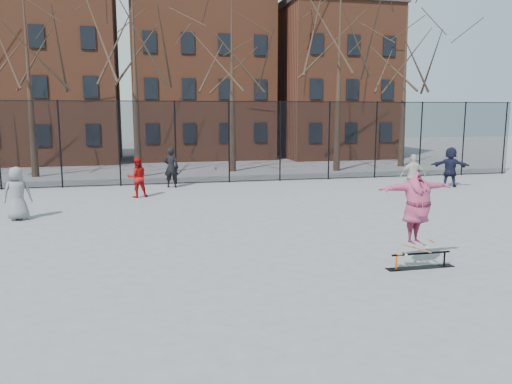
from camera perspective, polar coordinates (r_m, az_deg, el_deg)
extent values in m
plane|color=slate|center=(12.04, 1.88, -7.63)|extent=(100.00, 100.00, 0.00)
cube|color=black|center=(11.96, 18.26, -8.20)|extent=(1.62, 0.25, 0.01)
cylinder|color=#E95D0D|center=(11.62, 15.75, -7.75)|extent=(0.04, 0.04, 0.33)
cylinder|color=black|center=(12.22, 20.73, -7.17)|extent=(0.04, 0.04, 0.33)
cylinder|color=black|center=(11.87, 18.34, -6.69)|extent=(1.43, 0.05, 0.05)
imported|color=#47378A|center=(11.57, 17.88, -2.39)|extent=(2.02, 0.84, 1.59)
imported|color=slate|center=(17.81, -25.61, -0.15)|extent=(0.91, 0.64, 1.74)
imported|color=black|center=(23.32, -9.66, 2.78)|extent=(0.78, 0.63, 1.86)
imported|color=#A50E0E|center=(20.91, -13.41, 1.65)|extent=(0.90, 0.75, 1.65)
imported|color=beige|center=(21.21, 17.52, 1.75)|extent=(1.12, 0.68, 1.78)
imported|color=#191D33|center=(24.90, 21.31, 2.69)|extent=(1.79, 1.28, 1.86)
cylinder|color=black|center=(24.47, -21.49, 5.09)|extent=(0.07, 0.07, 4.00)
cylinder|color=black|center=(24.21, -15.38, 5.36)|extent=(0.07, 0.07, 4.00)
cylinder|color=black|center=(24.24, -9.20, 5.58)|extent=(0.07, 0.07, 4.00)
cylinder|color=black|center=(24.54, -3.10, 5.73)|extent=(0.07, 0.07, 4.00)
cylinder|color=black|center=(25.11, 2.78, 5.81)|extent=(0.07, 0.07, 4.00)
cylinder|color=black|center=(25.93, 8.36, 5.83)|extent=(0.07, 0.07, 4.00)
cylinder|color=black|center=(26.98, 13.54, 5.80)|extent=(0.07, 0.07, 4.00)
cylinder|color=black|center=(28.22, 18.30, 5.73)|extent=(0.07, 0.07, 4.00)
cylinder|color=black|center=(29.65, 22.64, 5.63)|extent=(0.07, 0.07, 4.00)
cylinder|color=black|center=(31.22, 26.55, 5.52)|extent=(0.07, 0.07, 4.00)
cube|color=black|center=(24.37, -5.90, 5.67)|extent=(34.00, 0.01, 4.00)
cylinder|color=black|center=(24.33, -5.98, 10.28)|extent=(34.00, 0.04, 0.04)
cone|color=black|center=(29.50, -23.82, 6.15)|extent=(0.40, 0.40, 4.62)
cone|color=black|center=(27.67, -13.02, 6.54)|extent=(0.40, 0.40, 4.62)
cone|color=black|center=(29.47, -2.19, 6.92)|extent=(0.40, 0.40, 4.62)
cone|color=black|center=(29.75, 8.83, 6.84)|extent=(0.40, 0.40, 4.62)
cone|color=black|center=(33.31, 16.89, 6.80)|extent=(0.40, 0.40, 4.62)
cube|color=brown|center=(37.72, -22.58, 12.35)|extent=(9.00, 7.00, 12.00)
cube|color=brown|center=(37.53, -6.16, 13.77)|extent=(10.00, 7.00, 13.00)
cube|color=brown|center=(39.90, 8.60, 12.00)|extent=(8.00, 7.00, 11.00)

